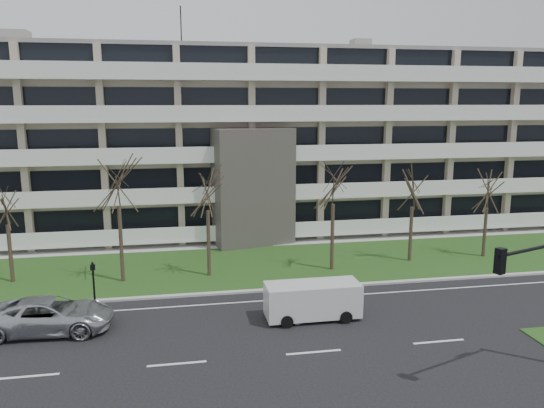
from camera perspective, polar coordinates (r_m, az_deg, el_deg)
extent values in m
plane|color=black|center=(24.55, 4.50, -15.61)|extent=(160.00, 160.00, 0.00)
cube|color=#254B19|center=(36.37, -0.71, -6.54)|extent=(90.00, 10.00, 0.06)
cube|color=#B2B2AD|center=(31.70, 0.80, -9.16)|extent=(90.00, 0.35, 0.12)
cube|color=#B2B2AD|center=(41.58, -1.97, -4.27)|extent=(90.00, 2.00, 0.08)
cube|color=white|center=(30.34, 1.35, -10.22)|extent=(90.00, 0.12, 0.01)
cube|color=#C3B498|center=(47.18, -3.26, 6.74)|extent=(60.00, 12.00, 15.00)
cube|color=gray|center=(47.24, -3.36, 16.03)|extent=(60.50, 12.50, 0.30)
cube|color=#4C4742|center=(40.63, -2.01, 1.80)|extent=(6.39, 3.69, 9.00)
cube|color=black|center=(40.91, -1.94, -1.70)|extent=(4.92, 1.19, 3.50)
cube|color=gray|center=(48.55, -25.86, 15.75)|extent=(2.00, 2.00, 1.20)
cylinder|color=black|center=(47.10, -9.76, 18.18)|extent=(0.10, 0.10, 3.50)
cube|color=black|center=(42.03, -2.18, -1.22)|extent=(58.00, 0.10, 1.80)
cube|color=white|center=(41.72, -2.03, -3.42)|extent=(58.00, 1.40, 0.22)
cube|color=white|center=(40.95, -1.91, -2.83)|extent=(58.00, 0.08, 1.00)
cube|color=black|center=(41.50, -2.21, 2.83)|extent=(58.00, 0.10, 1.80)
cube|color=white|center=(41.08, -2.06, 0.63)|extent=(58.00, 1.40, 0.22)
cube|color=white|center=(40.34, -1.93, 1.31)|extent=(58.00, 0.08, 1.00)
cube|color=black|center=(41.19, -2.24, 6.97)|extent=(58.00, 0.10, 1.80)
cube|color=white|center=(40.65, -2.09, 4.79)|extent=(58.00, 1.40, 0.22)
cube|color=white|center=(39.95, -1.96, 5.55)|extent=(58.00, 0.08, 1.00)
cube|color=black|center=(41.08, -2.27, 11.15)|extent=(58.00, 0.10, 1.80)
cube|color=white|center=(40.43, -2.12, 9.02)|extent=(58.00, 1.40, 0.22)
cube|color=white|center=(39.78, -1.99, 9.86)|extent=(58.00, 0.08, 1.00)
cube|color=black|center=(41.20, -2.30, 15.32)|extent=(58.00, 0.10, 1.80)
cube|color=white|center=(40.44, -2.15, 13.28)|extent=(58.00, 1.40, 0.22)
cube|color=white|center=(39.83, -2.02, 14.18)|extent=(58.00, 0.08, 1.00)
imported|color=#B4B6BB|center=(28.26, -22.78, -10.97)|extent=(6.12, 3.11, 1.66)
imported|color=#7DB0D9|center=(27.95, 4.92, -10.56)|extent=(4.62, 2.07, 1.47)
cube|color=silver|center=(27.59, 4.37, -10.19)|extent=(4.83, 1.81, 1.70)
cube|color=black|center=(27.42, 4.39, -9.24)|extent=(4.47, 1.67, 0.63)
cube|color=silver|center=(28.28, 8.91, -10.05)|extent=(0.32, 1.70, 1.07)
cylinder|color=black|center=(26.73, 1.62, -12.54)|extent=(0.63, 0.23, 0.63)
cylinder|color=black|center=(28.34, 0.86, -11.13)|extent=(0.63, 0.23, 0.63)
cylinder|color=black|center=(27.48, 7.97, -11.97)|extent=(0.63, 0.23, 0.63)
cylinder|color=black|center=(29.05, 6.84, -10.64)|extent=(0.63, 0.23, 0.63)
cylinder|color=black|center=(22.64, 26.87, -4.18)|extent=(4.71, 1.78, 0.13)
cube|color=black|center=(20.86, 23.33, -5.65)|extent=(0.39, 0.39, 0.95)
sphere|color=red|center=(20.78, 23.39, -4.85)|extent=(0.19, 0.19, 0.19)
sphere|color=orange|center=(20.86, 23.33, -5.65)|extent=(0.19, 0.19, 0.19)
sphere|color=green|center=(20.95, 23.27, -6.45)|extent=(0.19, 0.19, 0.19)
cylinder|color=black|center=(29.83, -18.61, -8.43)|extent=(0.11, 0.11, 2.71)
cube|color=black|center=(29.50, -18.74, -6.45)|extent=(0.28, 0.23, 0.29)
sphere|color=red|center=(29.50, -18.74, -6.45)|extent=(0.13, 0.13, 0.13)
cylinder|color=#382B21|center=(36.20, -26.32, -4.84)|extent=(0.24, 0.24, 3.64)
cylinder|color=#382B21|center=(33.73, -15.92, -4.18)|extent=(0.24, 0.24, 4.80)
cylinder|color=#382B21|center=(33.81, -6.84, -4.27)|extent=(0.24, 0.24, 4.26)
cylinder|color=#382B21|center=(35.00, 6.50, -3.58)|extent=(0.24, 0.24, 4.44)
cylinder|color=#382B21|center=(37.96, 14.68, -3.17)|extent=(0.24, 0.24, 3.86)
cylinder|color=#382B21|center=(40.71, 21.91, -2.87)|extent=(0.24, 0.24, 3.58)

